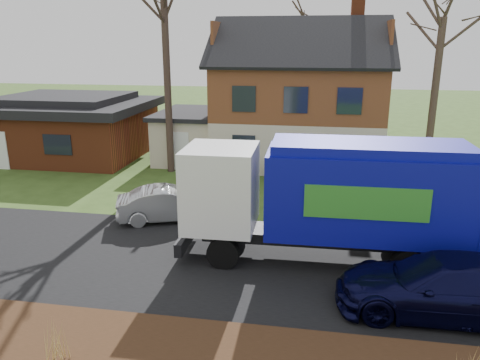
# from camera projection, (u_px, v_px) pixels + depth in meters

# --- Properties ---
(ground) EXTENTS (120.00, 120.00, 0.00)m
(ground) POSITION_uv_depth(u_px,v_px,m) (210.00, 263.00, 14.88)
(ground) COLOR #314A18
(ground) RESTS_ON ground
(road) EXTENTS (80.00, 7.00, 0.02)m
(road) POSITION_uv_depth(u_px,v_px,m) (210.00, 263.00, 14.88)
(road) COLOR black
(road) RESTS_ON ground
(main_house) EXTENTS (12.95, 8.95, 9.26)m
(main_house) POSITION_uv_depth(u_px,v_px,m) (290.00, 92.00, 26.64)
(main_house) COLOR beige
(main_house) RESTS_ON ground
(ranch_house) EXTENTS (9.80, 8.20, 3.70)m
(ranch_house) POSITION_uv_depth(u_px,v_px,m) (67.00, 126.00, 28.60)
(ranch_house) COLOR brown
(ranch_house) RESTS_ON ground
(garbage_truck) EXTENTS (9.16, 2.63, 3.90)m
(garbage_truck) POSITION_uv_depth(u_px,v_px,m) (334.00, 194.00, 14.42)
(garbage_truck) COLOR black
(garbage_truck) RESTS_ON ground
(silver_sedan) EXTENTS (4.29, 2.75, 1.34)m
(silver_sedan) POSITION_uv_depth(u_px,v_px,m) (170.00, 204.00, 18.31)
(silver_sedan) COLOR #B4B8BC
(silver_sedan) RESTS_ON ground
(navy_wagon) EXTENTS (5.47, 2.29, 1.58)m
(navy_wagon) POSITION_uv_depth(u_px,v_px,m) (445.00, 286.00, 11.89)
(navy_wagon) COLOR black
(navy_wagon) RESTS_ON ground
(tree_back) EXTENTS (3.29, 3.29, 10.42)m
(tree_back) POSITION_uv_depth(u_px,v_px,m) (312.00, 13.00, 31.98)
(tree_back) COLOR #3E2E25
(tree_back) RESTS_ON ground
(grass_clump_mid) EXTENTS (0.34, 0.28, 0.96)m
(grass_clump_mid) POSITION_uv_depth(u_px,v_px,m) (56.00, 343.00, 9.65)
(grass_clump_mid) COLOR tan
(grass_clump_mid) RESTS_ON mulch_verge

